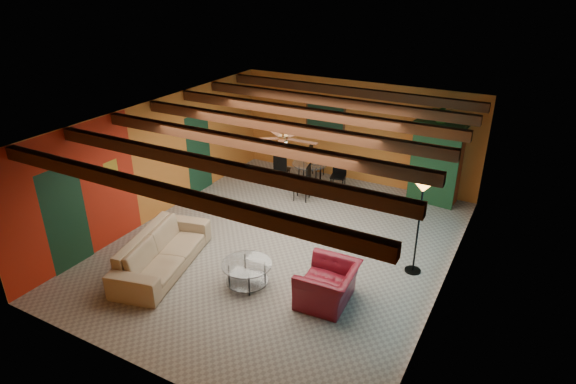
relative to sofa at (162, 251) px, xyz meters
The scene contains 11 objects.
room 3.24m from the sofa, 49.88° to the left, with size 6.52×8.01×2.71m.
sofa is the anchor object (origin of this frame).
armchair 3.27m from the sofa, ahead, with size 1.06×0.93×0.69m, color maroon.
coffee_table 1.77m from the sofa, ahead, with size 0.92×0.92×0.47m, color white, non-canonical shape.
dining_table 4.81m from the sofa, 80.21° to the left, with size 1.83×1.83×0.95m, color silver, non-canonical shape.
armoire 6.76m from the sofa, 55.25° to the left, with size 1.11×0.55×1.95m, color brown.
floor_lamp 4.85m from the sofa, 26.94° to the left, with size 0.39×0.39×1.91m, color black, non-canonical shape.
ceiling_fan 3.17m from the sofa, 48.21° to the left, with size 1.50×1.50×0.44m, color #472614, non-canonical shape.
painting 5.98m from the sofa, 82.74° to the left, with size 1.05×0.03×0.65m, color black.
potted_plant 6.98m from the sofa, 55.25° to the left, with size 0.46×0.40×0.52m, color #26661E.
vase 4.86m from the sofa, 80.21° to the left, with size 0.18×0.18×0.19m, color orange.
Camera 1 is at (4.27, -7.66, 5.30)m, focal length 30.20 mm.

